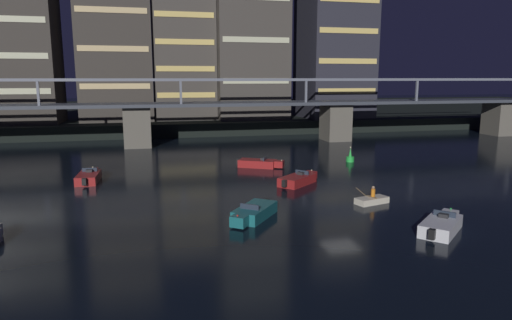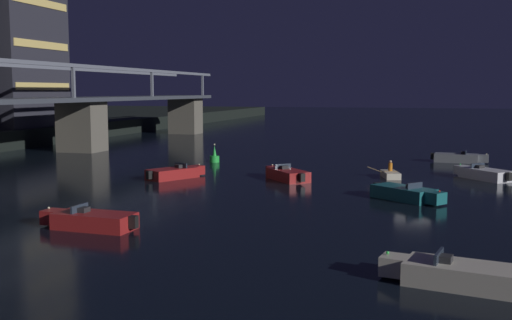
{
  "view_description": "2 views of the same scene",
  "coord_description": "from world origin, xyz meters",
  "px_view_note": "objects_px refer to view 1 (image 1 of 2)",
  "views": [
    {
      "loc": [
        -13.02,
        -28.99,
        9.47
      ],
      "look_at": [
        -2.74,
        15.0,
        1.31
      ],
      "focal_mm": 32.03,
      "sensor_mm": 36.0,
      "label": 1
    },
    {
      "loc": [
        -44.48,
        -1.2,
        6.72
      ],
      "look_at": [
        -4.77,
        10.36,
        2.0
      ],
      "focal_mm": 42.69,
      "sensor_mm": 36.0,
      "label": 2
    }
  ],
  "objects_px": {
    "speedboat_near_center": "(259,163)",
    "tower_central": "(183,56)",
    "tower_east_low": "(334,47)",
    "speedboat_mid_left": "(89,177)",
    "tower_west_low": "(14,39)",
    "tower_east_tall": "(249,22)",
    "tower_west_tall": "(115,32)",
    "channel_buoy": "(350,158)",
    "speedboat_near_right": "(442,225)",
    "speedboat_near_left": "(253,212)",
    "dinghy_with_paddler": "(372,200)",
    "river_bridge": "(241,114)",
    "speedboat_mid_center": "(298,179)"
  },
  "relations": [
    {
      "from": "tower_east_tall",
      "to": "channel_buoy",
      "type": "height_order",
      "value": "tower_east_tall"
    },
    {
      "from": "tower_central",
      "to": "speedboat_near_right",
      "type": "height_order",
      "value": "tower_central"
    },
    {
      "from": "river_bridge",
      "to": "channel_buoy",
      "type": "height_order",
      "value": "river_bridge"
    },
    {
      "from": "speedboat_near_center",
      "to": "speedboat_mid_left",
      "type": "height_order",
      "value": "same"
    },
    {
      "from": "tower_west_low",
      "to": "speedboat_mid_left",
      "type": "height_order",
      "value": "tower_west_low"
    },
    {
      "from": "tower_west_low",
      "to": "channel_buoy",
      "type": "bearing_deg",
      "value": -38.15
    },
    {
      "from": "river_bridge",
      "to": "speedboat_near_center",
      "type": "distance_m",
      "value": 18.83
    },
    {
      "from": "channel_buoy",
      "to": "tower_east_low",
      "type": "bearing_deg",
      "value": 70.99
    },
    {
      "from": "tower_central",
      "to": "speedboat_near_center",
      "type": "relative_size",
      "value": 4.6
    },
    {
      "from": "tower_west_low",
      "to": "speedboat_near_center",
      "type": "xyz_separation_m",
      "value": [
        31.58,
        -34.03,
        -15.08
      ]
    },
    {
      "from": "river_bridge",
      "to": "speedboat_near_right",
      "type": "height_order",
      "value": "river_bridge"
    },
    {
      "from": "channel_buoy",
      "to": "speedboat_near_right",
      "type": "bearing_deg",
      "value": -101.12
    },
    {
      "from": "tower_west_tall",
      "to": "speedboat_near_left",
      "type": "xyz_separation_m",
      "value": [
        11.8,
        -53.74,
        -16.73
      ]
    },
    {
      "from": "tower_central",
      "to": "speedboat_near_center",
      "type": "height_order",
      "value": "tower_central"
    },
    {
      "from": "speedboat_near_left",
      "to": "speedboat_mid_center",
      "type": "bearing_deg",
      "value": 55.47
    },
    {
      "from": "channel_buoy",
      "to": "dinghy_with_paddler",
      "type": "relative_size",
      "value": 0.63
    },
    {
      "from": "river_bridge",
      "to": "speedboat_mid_left",
      "type": "distance_m",
      "value": 28.69
    },
    {
      "from": "tower_east_low",
      "to": "speedboat_near_right",
      "type": "relative_size",
      "value": 5.72
    },
    {
      "from": "speedboat_mid_center",
      "to": "channel_buoy",
      "type": "relative_size",
      "value": 2.58
    },
    {
      "from": "tower_central",
      "to": "tower_east_tall",
      "type": "bearing_deg",
      "value": -10.89
    },
    {
      "from": "tower_west_tall",
      "to": "channel_buoy",
      "type": "distance_m",
      "value": 47.77
    },
    {
      "from": "tower_west_low",
      "to": "tower_east_tall",
      "type": "relative_size",
      "value": 0.78
    },
    {
      "from": "tower_east_low",
      "to": "speedboat_mid_left",
      "type": "height_order",
      "value": "tower_east_low"
    },
    {
      "from": "river_bridge",
      "to": "tower_east_low",
      "type": "height_order",
      "value": "tower_east_low"
    },
    {
      "from": "speedboat_near_right",
      "to": "tower_central",
      "type": "bearing_deg",
      "value": 100.67
    },
    {
      "from": "speedboat_mid_left",
      "to": "speedboat_mid_center",
      "type": "xyz_separation_m",
      "value": [
        18.58,
        -5.42,
        0.0
      ]
    },
    {
      "from": "speedboat_mid_left",
      "to": "channel_buoy",
      "type": "height_order",
      "value": "channel_buoy"
    },
    {
      "from": "tower_central",
      "to": "speedboat_mid_left",
      "type": "relative_size",
      "value": 4.31
    },
    {
      "from": "tower_central",
      "to": "tower_east_low",
      "type": "distance_m",
      "value": 27.41
    },
    {
      "from": "river_bridge",
      "to": "tower_west_tall",
      "type": "xyz_separation_m",
      "value": [
        -18.17,
        17.87,
        12.86
      ]
    },
    {
      "from": "speedboat_near_left",
      "to": "speedboat_mid_center",
      "type": "relative_size",
      "value": 1.03
    },
    {
      "from": "tower_east_tall",
      "to": "tower_west_tall",
      "type": "bearing_deg",
      "value": 176.16
    },
    {
      "from": "speedboat_near_right",
      "to": "tower_east_tall",
      "type": "bearing_deg",
      "value": 89.71
    },
    {
      "from": "speedboat_mid_center",
      "to": "speedboat_near_center",
      "type": "bearing_deg",
      "value": 100.62
    },
    {
      "from": "tower_east_low",
      "to": "speedboat_near_left",
      "type": "distance_m",
      "value": 59.35
    },
    {
      "from": "tower_central",
      "to": "channel_buoy",
      "type": "distance_m",
      "value": 41.53
    },
    {
      "from": "tower_west_low",
      "to": "tower_east_low",
      "type": "distance_m",
      "value": 53.69
    },
    {
      "from": "tower_east_tall",
      "to": "speedboat_mid_center",
      "type": "xyz_separation_m",
      "value": [
        -4.91,
        -43.14,
        -18.77
      ]
    },
    {
      "from": "speedboat_near_right",
      "to": "channel_buoy",
      "type": "distance_m",
      "value": 23.98
    },
    {
      "from": "tower_west_low",
      "to": "speedboat_near_center",
      "type": "distance_m",
      "value": 48.81
    },
    {
      "from": "speedboat_near_right",
      "to": "dinghy_with_paddler",
      "type": "xyz_separation_m",
      "value": [
        -1.22,
        6.89,
        -0.14
      ]
    },
    {
      "from": "tower_east_low",
      "to": "speedboat_near_right",
      "type": "distance_m",
      "value": 60.22
    },
    {
      "from": "tower_west_tall",
      "to": "dinghy_with_paddler",
      "type": "relative_size",
      "value": 10.77
    },
    {
      "from": "speedboat_near_right",
      "to": "speedboat_near_left",
      "type": "bearing_deg",
      "value": 154.04
    },
    {
      "from": "speedboat_near_center",
      "to": "tower_central",
      "type": "bearing_deg",
      "value": 97.77
    },
    {
      "from": "river_bridge",
      "to": "tower_east_tall",
      "type": "bearing_deg",
      "value": 73.69
    },
    {
      "from": "tower_east_tall",
      "to": "speedboat_near_center",
      "type": "distance_m",
      "value": 39.97
    },
    {
      "from": "speedboat_near_left",
      "to": "dinghy_with_paddler",
      "type": "xyz_separation_m",
      "value": [
        9.64,
        1.6,
        -0.14
      ]
    },
    {
      "from": "tower_east_low",
      "to": "speedboat_near_center",
      "type": "distance_m",
      "value": 42.62
    },
    {
      "from": "tower_west_low",
      "to": "tower_central",
      "type": "relative_size",
      "value": 1.2
    }
  ]
}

